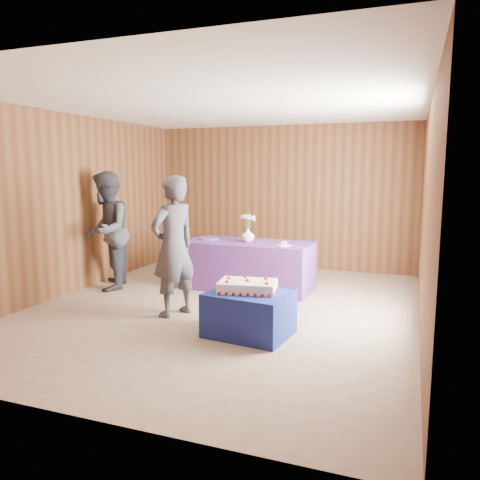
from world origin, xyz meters
The scene contains 13 objects.
ground centered at (0.00, 0.00, 0.00)m, with size 6.00×6.00×0.00m, color tan.
room_shell centered at (0.00, 0.00, 1.80)m, with size 5.04×6.04×2.72m.
cake_table centered at (0.68, -0.85, 0.25)m, with size 0.90×0.70×0.50m, color navy.
serving_table centered at (-0.04, 1.15, 0.38)m, with size 2.00×0.90×0.75m, color #602F82.
sheet_cake centered at (0.64, -0.81, 0.56)m, with size 0.73×0.55×0.16m.
vase centered at (-0.04, 1.15, 0.86)m, with size 0.21×0.21×0.21m, color white.
flower_spray centered at (-0.04, 1.15, 1.12)m, with size 0.24×0.24×0.18m.
platter centered at (-0.73, 1.19, 0.76)m, with size 0.33×0.33×0.02m, color #6E4D9B.
plate centered at (0.59, 0.95, 0.76)m, with size 0.22×0.22×0.01m, color silver.
cake_slice centered at (0.59, 0.95, 0.79)m, with size 0.07×0.07×0.08m.
knife centered at (0.62, 0.80, 0.75)m, with size 0.26×0.02×0.00m, color silver.
guest_left centered at (-0.47, -0.48, 0.90)m, with size 0.66×0.43×1.80m, color #3E3D48.
guest_right centered at (-2.10, 0.37, 0.92)m, with size 0.90×0.70×1.84m, color #373842.
Camera 1 is at (2.35, -5.68, 1.85)m, focal length 35.00 mm.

